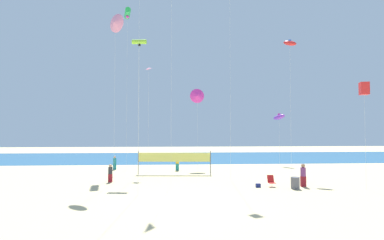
{
  "coord_description": "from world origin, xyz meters",
  "views": [
    {
      "loc": [
        -0.58,
        -17.61,
        4.5
      ],
      "look_at": [
        1.14,
        11.46,
        5.51
      ],
      "focal_mm": 26.95,
      "sensor_mm": 36.0,
      "label": 1
    }
  ],
  "objects_px": {
    "kite_pink_diamond": "(148,70)",
    "trash_barrel": "(295,183)",
    "beachgoer_mustard_shirt": "(177,162)",
    "kite_magenta_delta": "(197,96)",
    "kite_lime_tube": "(139,42)",
    "volleyball_net": "(174,158)",
    "beachgoer_teal_shirt": "(115,162)",
    "beachgoer_plum_shirt": "(303,174)",
    "kite_pink_delta": "(115,23)",
    "kite_red_box": "(364,89)",
    "folding_beach_chair": "(271,181)",
    "kite_violet_inflatable": "(279,117)",
    "kite_green_tube": "(127,14)",
    "beach_handbag": "(258,185)",
    "kite_red_inflatable": "(290,44)",
    "beachgoer_charcoal_shirt": "(110,173)"
  },
  "relations": [
    {
      "from": "volleyball_net",
      "to": "kite_red_box",
      "type": "bearing_deg",
      "value": -29.9
    },
    {
      "from": "kite_pink_diamond",
      "to": "kite_red_inflatable",
      "type": "height_order",
      "value": "kite_red_inflatable"
    },
    {
      "from": "kite_pink_delta",
      "to": "kite_red_inflatable",
      "type": "height_order",
      "value": "kite_pink_delta"
    },
    {
      "from": "kite_pink_delta",
      "to": "kite_red_box",
      "type": "xyz_separation_m",
      "value": [
        19.59,
        -3.7,
        -6.06
      ]
    },
    {
      "from": "folding_beach_chair",
      "to": "kite_violet_inflatable",
      "type": "relative_size",
      "value": 0.13
    },
    {
      "from": "beachgoer_charcoal_shirt",
      "to": "kite_lime_tube",
      "type": "bearing_deg",
      "value": 70.37
    },
    {
      "from": "volleyball_net",
      "to": "kite_red_inflatable",
      "type": "relative_size",
      "value": 0.53
    },
    {
      "from": "beachgoer_charcoal_shirt",
      "to": "kite_pink_delta",
      "type": "xyz_separation_m",
      "value": [
        0.41,
        -0.52,
        12.89
      ]
    },
    {
      "from": "beachgoer_mustard_shirt",
      "to": "beachgoer_charcoal_shirt",
      "type": "distance_m",
      "value": 9.0
    },
    {
      "from": "beachgoer_mustard_shirt",
      "to": "kite_pink_diamond",
      "type": "relative_size",
      "value": 0.15
    },
    {
      "from": "kite_pink_delta",
      "to": "kite_red_inflatable",
      "type": "bearing_deg",
      "value": 13.94
    },
    {
      "from": "kite_lime_tube",
      "to": "kite_violet_inflatable",
      "type": "bearing_deg",
      "value": 26.85
    },
    {
      "from": "beachgoer_charcoal_shirt",
      "to": "trash_barrel",
      "type": "relative_size",
      "value": 1.75
    },
    {
      "from": "beach_handbag",
      "to": "kite_lime_tube",
      "type": "height_order",
      "value": "kite_lime_tube"
    },
    {
      "from": "kite_pink_delta",
      "to": "kite_lime_tube",
      "type": "xyz_separation_m",
      "value": [
        1.61,
        3.64,
        -0.56
      ]
    },
    {
      "from": "kite_pink_delta",
      "to": "trash_barrel",
      "type": "bearing_deg",
      "value": -12.13
    },
    {
      "from": "trash_barrel",
      "to": "beach_handbag",
      "type": "relative_size",
      "value": 2.36
    },
    {
      "from": "beachgoer_plum_shirt",
      "to": "volleyball_net",
      "type": "distance_m",
      "value": 12.4
    },
    {
      "from": "beachgoer_teal_shirt",
      "to": "volleyball_net",
      "type": "xyz_separation_m",
      "value": [
        6.76,
        -3.79,
        0.79
      ]
    },
    {
      "from": "volleyball_net",
      "to": "kite_green_tube",
      "type": "relative_size",
      "value": 0.41
    },
    {
      "from": "kite_pink_diamond",
      "to": "trash_barrel",
      "type": "bearing_deg",
      "value": -37.93
    },
    {
      "from": "beachgoer_teal_shirt",
      "to": "folding_beach_chair",
      "type": "xyz_separation_m",
      "value": [
        14.47,
        -10.56,
        -0.37
      ]
    },
    {
      "from": "trash_barrel",
      "to": "kite_green_tube",
      "type": "xyz_separation_m",
      "value": [
        -14.7,
        11.34,
        17.45
      ]
    },
    {
      "from": "trash_barrel",
      "to": "kite_violet_inflatable",
      "type": "xyz_separation_m",
      "value": [
        4.51,
        15.47,
        5.76
      ]
    },
    {
      "from": "volleyball_net",
      "to": "kite_red_inflatable",
      "type": "xyz_separation_m",
      "value": [
        12.0,
        -0.39,
        11.88
      ]
    },
    {
      "from": "beachgoer_plum_shirt",
      "to": "beachgoer_mustard_shirt",
      "type": "distance_m",
      "value": 13.88
    },
    {
      "from": "beachgoer_teal_shirt",
      "to": "volleyball_net",
      "type": "height_order",
      "value": "volleyball_net"
    },
    {
      "from": "trash_barrel",
      "to": "kite_red_box",
      "type": "distance_m",
      "value": 8.93
    },
    {
      "from": "beach_handbag",
      "to": "kite_violet_inflatable",
      "type": "bearing_deg",
      "value": 64.04
    },
    {
      "from": "beachgoer_charcoal_shirt",
      "to": "kite_pink_delta",
      "type": "height_order",
      "value": "kite_pink_delta"
    },
    {
      "from": "beachgoer_mustard_shirt",
      "to": "trash_barrel",
      "type": "distance_m",
      "value": 13.78
    },
    {
      "from": "folding_beach_chair",
      "to": "trash_barrel",
      "type": "xyz_separation_m",
      "value": [
        1.56,
        -0.95,
        -0.02
      ]
    },
    {
      "from": "beachgoer_mustard_shirt",
      "to": "kite_pink_delta",
      "type": "relative_size",
      "value": 0.12
    },
    {
      "from": "beachgoer_teal_shirt",
      "to": "beachgoer_mustard_shirt",
      "type": "relative_size",
      "value": 0.92
    },
    {
      "from": "kite_green_tube",
      "to": "kite_red_box",
      "type": "bearing_deg",
      "value": -30.97
    },
    {
      "from": "beachgoer_teal_shirt",
      "to": "trash_barrel",
      "type": "bearing_deg",
      "value": -112.98
    },
    {
      "from": "folding_beach_chair",
      "to": "kite_violet_inflatable",
      "type": "bearing_deg",
      "value": 39.18
    },
    {
      "from": "kite_magenta_delta",
      "to": "kite_lime_tube",
      "type": "bearing_deg",
      "value": -135.49
    },
    {
      "from": "volleyball_net",
      "to": "beach_handbag",
      "type": "height_order",
      "value": "volleyball_net"
    },
    {
      "from": "beachgoer_teal_shirt",
      "to": "kite_red_inflatable",
      "type": "height_order",
      "value": "kite_red_inflatable"
    },
    {
      "from": "beachgoer_plum_shirt",
      "to": "kite_lime_tube",
      "type": "relative_size",
      "value": 0.13
    },
    {
      "from": "kite_magenta_delta",
      "to": "volleyball_net",
      "type": "bearing_deg",
      "value": -118.16
    },
    {
      "from": "beachgoer_mustard_shirt",
      "to": "kite_pink_diamond",
      "type": "bearing_deg",
      "value": 2.14
    },
    {
      "from": "kite_pink_delta",
      "to": "kite_green_tube",
      "type": "bearing_deg",
      "value": 92.37
    },
    {
      "from": "beachgoer_charcoal_shirt",
      "to": "volleyball_net",
      "type": "distance_m",
      "value": 6.92
    },
    {
      "from": "beachgoer_mustard_shirt",
      "to": "volleyball_net",
      "type": "bearing_deg",
      "value": 67.12
    },
    {
      "from": "volleyball_net",
      "to": "kite_pink_diamond",
      "type": "xyz_separation_m",
      "value": [
        -2.82,
        1.7,
        9.38
      ]
    },
    {
      "from": "volleyball_net",
      "to": "kite_pink_diamond",
      "type": "relative_size",
      "value": 0.65
    },
    {
      "from": "beach_handbag",
      "to": "kite_pink_diamond",
      "type": "height_order",
      "value": "kite_pink_diamond"
    },
    {
      "from": "beachgoer_plum_shirt",
      "to": "folding_beach_chair",
      "type": "bearing_deg",
      "value": -50.08
    }
  ]
}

